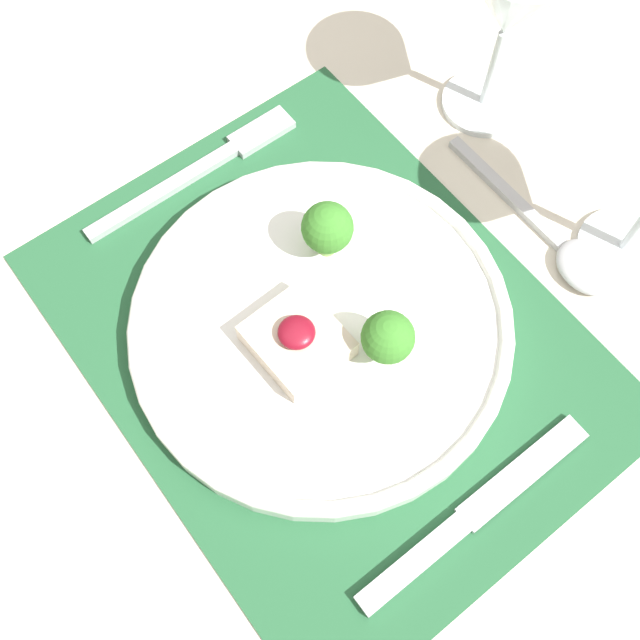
{
  "coord_description": "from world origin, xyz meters",
  "views": [
    {
      "loc": [
        0.18,
        -0.14,
        1.28
      ],
      "look_at": [
        -0.01,
        -0.0,
        0.78
      ],
      "focal_mm": 42.0,
      "sensor_mm": 36.0,
      "label": 1
    }
  ],
  "objects_px": {
    "knife": "(460,525)",
    "fork": "(207,165)",
    "spoon": "(571,252)",
    "wine_glass_far": "(512,3)",
    "dinner_plate": "(321,323)"
  },
  "relations": [
    {
      "from": "knife",
      "to": "spoon",
      "type": "height_order",
      "value": "spoon"
    },
    {
      "from": "dinner_plate",
      "to": "fork",
      "type": "distance_m",
      "value": 0.18
    },
    {
      "from": "fork",
      "to": "spoon",
      "type": "distance_m",
      "value": 0.31
    },
    {
      "from": "dinner_plate",
      "to": "wine_glass_far",
      "type": "xyz_separation_m",
      "value": [
        -0.09,
        0.25,
        0.1
      ]
    },
    {
      "from": "fork",
      "to": "wine_glass_far",
      "type": "distance_m",
      "value": 0.27
    },
    {
      "from": "knife",
      "to": "wine_glass_far",
      "type": "distance_m",
      "value": 0.39
    },
    {
      "from": "dinner_plate",
      "to": "spoon",
      "type": "bearing_deg",
      "value": 70.92
    },
    {
      "from": "fork",
      "to": "spoon",
      "type": "relative_size",
      "value": 1.08
    },
    {
      "from": "spoon",
      "to": "wine_glass_far",
      "type": "distance_m",
      "value": 0.2
    },
    {
      "from": "knife",
      "to": "wine_glass_far",
      "type": "bearing_deg",
      "value": 135.48
    },
    {
      "from": "fork",
      "to": "wine_glass_far",
      "type": "xyz_separation_m",
      "value": [
        0.09,
        0.23,
        0.11
      ]
    },
    {
      "from": "spoon",
      "to": "wine_glass_far",
      "type": "relative_size",
      "value": 1.19
    },
    {
      "from": "wine_glass_far",
      "to": "fork",
      "type": "bearing_deg",
      "value": -111.41
    },
    {
      "from": "knife",
      "to": "fork",
      "type": "bearing_deg",
      "value": 175.83
    },
    {
      "from": "dinner_plate",
      "to": "spoon",
      "type": "xyz_separation_m",
      "value": [
        0.07,
        0.2,
        -0.01
      ]
    }
  ]
}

